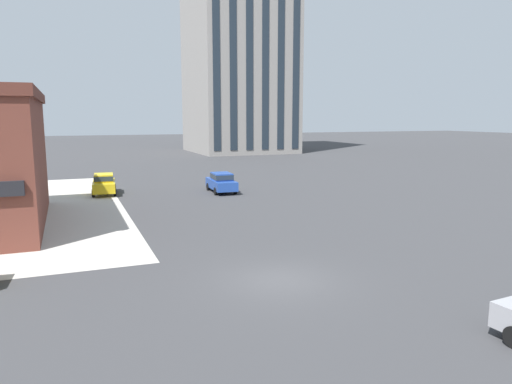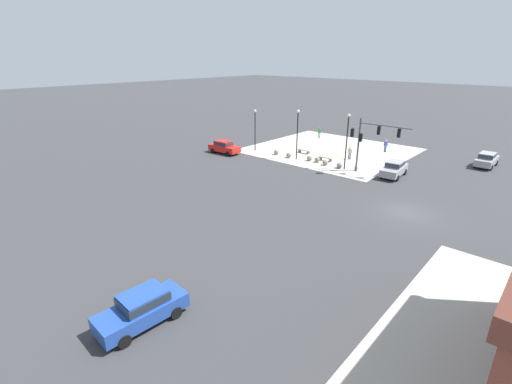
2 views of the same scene
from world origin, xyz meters
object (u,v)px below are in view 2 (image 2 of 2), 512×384
at_px(car_main_northbound_near, 142,307).
at_px(car_main_southbound_near, 224,147).
at_px(bollard_sphere_curb_e, 289,155).
at_px(traffic_signal_main, 367,139).
at_px(car_main_northbound_far, 487,159).
at_px(bollard_sphere_curb_b, 325,163).
at_px(street_lamp_mid_sidewalk, 297,129).
at_px(bench_near_signal, 326,158).
at_px(bollard_sphere_curb_c, 317,160).
at_px(pedestrian_at_curb, 386,145).
at_px(bollard_sphere_curb_d, 309,158).
at_px(bollard_sphere_curb_f, 276,152).
at_px(pedestrian_near_bench, 350,152).
at_px(street_lamp_corner_near, 347,136).
at_px(bench_mid_block, 304,151).
at_px(car_cross_westbound, 394,168).
at_px(bollard_sphere_curb_a, 339,165).
at_px(street_lamp_corner_far, 255,125).

distance_m(car_main_northbound_near, car_main_southbound_near, 33.07).
bearing_deg(bollard_sphere_curb_e, traffic_signal_main, -178.35).
relative_size(bollard_sphere_curb_e, car_main_northbound_far, 0.15).
distance_m(bollard_sphere_curb_b, street_lamp_mid_sidewalk, 5.45).
xyz_separation_m(bollard_sphere_curb_b, bench_near_signal, (1.00, -1.69, -0.00)).
bearing_deg(bollard_sphere_curb_c, street_lamp_mid_sidewalk, 10.96).
distance_m(pedestrian_at_curb, car_main_northbound_far, 11.80).
height_order(bench_near_signal, pedestrian_at_curb, pedestrian_at_curb).
relative_size(bollard_sphere_curb_b, bollard_sphere_curb_c, 1.00).
height_order(bollard_sphere_curb_d, bollard_sphere_curb_f, same).
relative_size(bollard_sphere_curb_f, pedestrian_at_curb, 0.39).
bearing_deg(bollard_sphere_curb_e, bollard_sphere_curb_d, -169.62).
bearing_deg(bollard_sphere_curb_f, bollard_sphere_curb_e, 175.70).
distance_m(pedestrian_near_bench, street_lamp_corner_near, 5.44).
relative_size(bollard_sphere_curb_b, bollard_sphere_curb_d, 1.00).
height_order(bollard_sphere_curb_d, bollard_sphere_curb_e, same).
xyz_separation_m(traffic_signal_main, bench_mid_block, (10.10, -2.89, -3.57)).
xyz_separation_m(bollard_sphere_curb_d, car_main_northbound_far, (-16.96, -11.83, 0.59)).
bearing_deg(bench_near_signal, car_main_northbound_far, -145.74).
relative_size(pedestrian_near_bench, car_cross_westbound, 0.36).
bearing_deg(bollard_sphere_curb_c, traffic_signal_main, 177.32).
distance_m(bollard_sphere_curb_c, car_cross_westbound, 9.26).
xyz_separation_m(car_main_northbound_near, car_main_northbound_far, (-6.54, -41.82, 0.00)).
height_order(bollard_sphere_curb_a, street_lamp_corner_far, street_lamp_corner_far).
xyz_separation_m(traffic_signal_main, bollard_sphere_curb_c, (6.33, -0.30, -3.57)).
bearing_deg(street_lamp_corner_far, car_cross_westbound, -175.53).
height_order(street_lamp_mid_sidewalk, street_lamp_corner_far, street_lamp_mid_sidewalk).
height_order(traffic_signal_main, bench_mid_block, traffic_signal_main).
height_order(pedestrian_near_bench, car_main_northbound_near, car_main_northbound_near).
relative_size(traffic_signal_main, bench_near_signal, 3.33).
bearing_deg(traffic_signal_main, car_main_southbound_near, 13.32).
xyz_separation_m(bollard_sphere_curb_e, car_main_northbound_far, (-19.80, -12.35, 0.59)).
distance_m(bollard_sphere_curb_e, bollard_sphere_curb_f, 2.16).
relative_size(bollard_sphere_curb_d, bollard_sphere_curb_e, 1.00).
bearing_deg(traffic_signal_main, bollard_sphere_curb_f, 0.61).
relative_size(pedestrian_near_bench, car_main_northbound_far, 0.37).
relative_size(bollard_sphere_curb_d, car_main_northbound_far, 0.15).
bearing_deg(pedestrian_at_curb, street_lamp_corner_far, 38.28).
relative_size(traffic_signal_main, car_main_northbound_near, 1.34).
bearing_deg(bollard_sphere_curb_d, street_lamp_corner_far, 3.47).
height_order(pedestrian_at_curb, street_lamp_corner_near, street_lamp_corner_near).
bearing_deg(street_lamp_corner_far, bench_near_signal, -169.76).
bearing_deg(bench_near_signal, traffic_signal_main, 165.42).
bearing_deg(bollard_sphere_curb_a, bollard_sphere_curb_b, 2.57).
distance_m(bollard_sphere_curb_d, pedestrian_near_bench, 5.24).
relative_size(pedestrian_at_curb, car_main_southbound_near, 0.38).
bearing_deg(car_cross_westbound, pedestrian_at_curb, -61.94).
xyz_separation_m(bollard_sphere_curb_a, bollard_sphere_curb_e, (7.22, 0.22, 0.00)).
height_order(bollard_sphere_curb_b, pedestrian_at_curb, pedestrian_at_curb).
bearing_deg(car_main_northbound_near, bollard_sphere_curb_c, -72.75).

